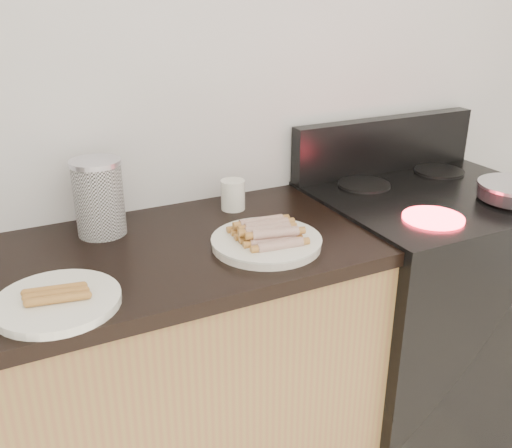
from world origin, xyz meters
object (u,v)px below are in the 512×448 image
side_plate (57,302)px  stove (421,311)px  main_plate (266,243)px  canister (99,197)px  mug (233,195)px

side_plate → stove: bearing=7.6°
main_plate → side_plate: bearing=-173.0°
stove → canister: bearing=169.8°
stove → side_plate: 1.33m
main_plate → mug: (0.04, 0.30, 0.04)m
main_plate → mug: bearing=83.2°
side_plate → canister: bearing=63.4°
stove → canister: size_ratio=4.21×
canister → mug: size_ratio=2.29×
stove → side_plate: bearing=-172.4°
canister → stove: bearing=-10.2°
main_plate → stove: bearing=8.0°
main_plate → canister: (-0.38, 0.29, 0.10)m
stove → mug: size_ratio=9.66×
main_plate → side_plate: (-0.55, -0.07, 0.00)m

